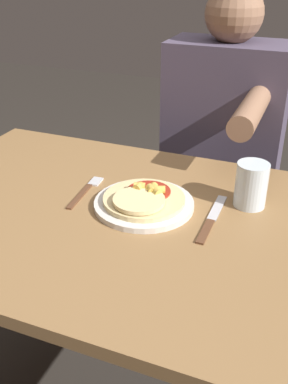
% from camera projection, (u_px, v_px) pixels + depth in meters
% --- Properties ---
extents(dining_table, '(1.19, 0.76, 0.76)m').
position_uv_depth(dining_table, '(128.00, 256.00, 1.11)').
color(dining_table, olive).
rests_on(dining_table, ground_plane).
extents(plate, '(0.24, 0.24, 0.01)m').
position_uv_depth(plate, '(144.00, 204.00, 1.09)').
color(plate, silver).
rests_on(plate, dining_table).
extents(pizza, '(0.20, 0.20, 0.04)m').
position_uv_depth(pizza, '(144.00, 198.00, 1.08)').
color(pizza, '#E0C689').
rests_on(pizza, plate).
extents(fork, '(0.03, 0.18, 0.00)m').
position_uv_depth(fork, '(86.00, 190.00, 1.16)').
color(fork, brown).
rests_on(fork, dining_table).
extents(knife, '(0.02, 0.22, 0.00)m').
position_uv_depth(knife, '(212.00, 219.00, 1.04)').
color(knife, brown).
rests_on(knife, dining_table).
extents(drinking_glass, '(0.08, 0.08, 0.11)m').
position_uv_depth(drinking_glass, '(251.00, 185.00, 1.07)').
color(drinking_glass, silver).
rests_on(drinking_glass, dining_table).
extents(person_diner, '(0.40, 0.52, 1.22)m').
position_uv_depth(person_diner, '(224.00, 138.00, 1.58)').
color(person_diner, '#2D2D38').
rests_on(person_diner, ground_plane).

